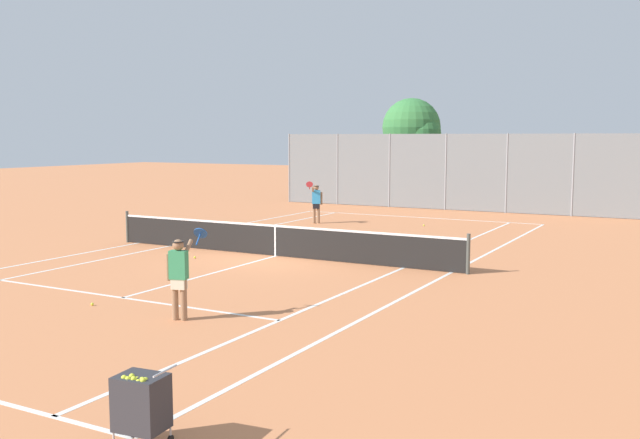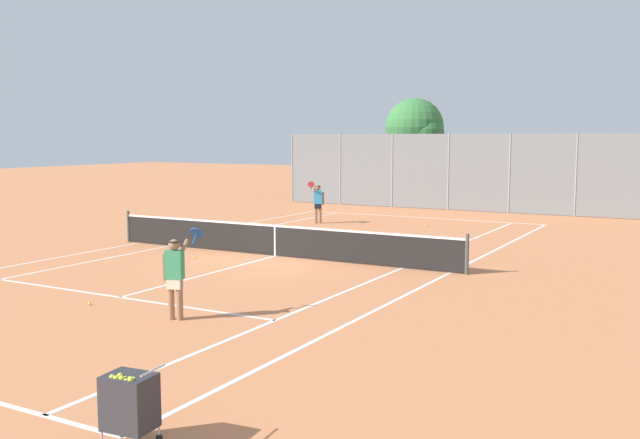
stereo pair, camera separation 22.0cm
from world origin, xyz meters
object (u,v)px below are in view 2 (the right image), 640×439
Objects in this scene: tennis_net at (275,239)px; ball_cart at (130,402)px; player_near_side at (175,273)px; loose_tennis_ball_2 at (90,304)px; player_far_left at (318,201)px; loose_tennis_ball_0 at (195,257)px; loose_tennis_ball_4 at (153,382)px; tree_behind_left at (417,130)px; loose_tennis_ball_3 at (426,225)px.

tennis_net is 12.47× the size of ball_cart.
player_near_side is 2.57m from loose_tennis_ball_2.
ball_cart is at bearing -54.54° from player_near_side.
loose_tennis_ball_2 is (-2.41, 0.02, -0.89)m from player_near_side.
player_near_side is at bearing -70.69° from player_far_left.
loose_tennis_ball_0 is (-4.25, 5.79, -0.89)m from player_near_side.
loose_tennis_ball_4 is (6.40, -8.82, 0.00)m from loose_tennis_ball_0.
player_far_left is at bearing 112.32° from loose_tennis_ball_4.
tree_behind_left is at bearing 104.21° from loose_tennis_ball_4.
player_near_side is at bearing 125.46° from ball_cart.
loose_tennis_ball_3 is at bearing 85.09° from loose_tennis_ball_2.
loose_tennis_ball_3 is 19.61m from loose_tennis_ball_4.
tennis_net is 181.82× the size of loose_tennis_ball_4.
player_far_left reaches higher than ball_cart.
loose_tennis_ball_2 is (-0.03, -7.26, -0.48)m from tennis_net.
player_near_side is at bearing -0.58° from loose_tennis_ball_2.
loose_tennis_ball_2 is at bearing -72.28° from loose_tennis_ball_0.
ball_cart is 0.54× the size of player_far_left.
player_far_left reaches higher than loose_tennis_ball_0.
player_near_side is at bearing -78.72° from tree_behind_left.
tree_behind_left is at bearing 101.28° from player_near_side.
player_near_side is at bearing -53.69° from loose_tennis_ball_0.
loose_tennis_ball_2 is 25.99m from tree_behind_left.
tennis_net is 181.82× the size of loose_tennis_ball_2.
tennis_net reaches higher than loose_tennis_ball_2.
tree_behind_left reaches higher than loose_tennis_ball_4.
loose_tennis_ball_4 is 29.77m from tree_behind_left.
tree_behind_left is at bearing 92.45° from loose_tennis_ball_0.
player_far_left is at bearing 113.60° from ball_cart.
loose_tennis_ball_3 is at bearing 99.27° from loose_tennis_ball_4.
loose_tennis_ball_2 is at bearing -84.00° from tree_behind_left.
loose_tennis_ball_2 is 1.00× the size of loose_tennis_ball_3.
tree_behind_left is (-2.69, 25.56, 3.93)m from loose_tennis_ball_2.
player_near_side is at bearing -71.90° from tennis_net.
tennis_net is at bearing -69.57° from player_far_left.
ball_cart reaches higher than loose_tennis_ball_0.
player_far_left reaches higher than loose_tennis_ball_3.
loose_tennis_ball_0 is at bearing 126.31° from player_near_side.
player_far_left is at bearing 110.43° from tennis_net.
tree_behind_left is (-0.85, 19.79, 3.93)m from loose_tennis_ball_0.
loose_tennis_ball_0 is at bearing 107.72° from loose_tennis_ball_2.
loose_tennis_ball_4 is at bearing -66.29° from tennis_net.
player_near_side reaches higher than loose_tennis_ball_0.
tree_behind_left is at bearing 96.00° from loose_tennis_ball_2.
loose_tennis_ball_3 is at bearing -66.15° from tree_behind_left.
loose_tennis_ball_0 is at bearing -87.55° from tree_behind_left.
tennis_net is 6.76× the size of player_near_side.
player_near_side reaches higher than ball_cart.
tennis_net is 2.45m from loose_tennis_ball_0.
loose_tennis_ball_2 is at bearing 179.42° from player_near_side.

